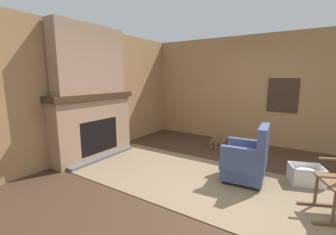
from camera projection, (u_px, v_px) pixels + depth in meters
ground_plane at (214, 190)px, 3.29m from camera, size 14.00×14.00×0.00m
wood_panel_wall_left at (85, 93)px, 4.57m from camera, size 0.06×6.19×2.62m
wood_panel_wall_back at (260, 90)px, 5.40m from camera, size 6.19×0.09×2.62m
fireplace_hearth at (94, 126)px, 4.57m from camera, size 0.57×1.83×1.31m
chimney_breast at (90, 60)px, 4.34m from camera, size 0.31×1.52×1.30m
area_rug at (195, 179)px, 3.62m from camera, size 4.28×1.86×0.01m
armchair at (247, 161)px, 3.48m from camera, size 0.68×0.65×0.92m
firewood_stack at (218, 143)px, 5.26m from camera, size 0.36×0.37×0.21m
laundry_basket at (306, 175)px, 3.45m from camera, size 0.55×0.48×0.29m
oil_lamp_vase at (65, 89)px, 4.02m from camera, size 0.09×0.09×0.31m
storage_case at (110, 89)px, 4.91m from camera, size 0.15×0.22×0.12m
decorative_plate_on_mantel at (90, 86)px, 4.48m from camera, size 0.08×0.30×0.29m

